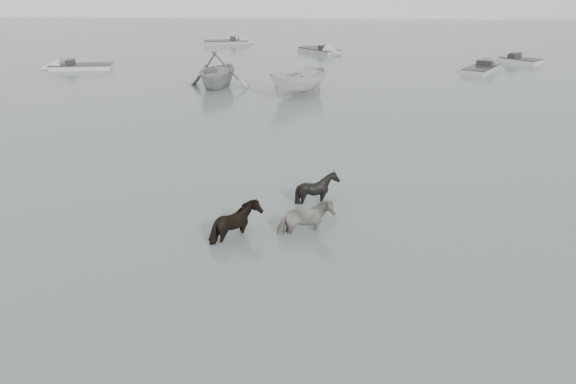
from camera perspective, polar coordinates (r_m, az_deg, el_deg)
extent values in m
plane|color=#4C5A57|center=(17.03, 3.76, -3.24)|extent=(140.00, 140.00, 0.00)
imported|color=black|center=(16.20, 1.77, -1.89)|extent=(1.79, 1.31, 1.38)
imported|color=black|center=(15.94, -5.28, -2.36)|extent=(1.50, 1.65, 1.40)
imported|color=black|center=(18.37, 3.01, 0.99)|extent=(1.53, 1.46, 1.33)
imported|color=#969997|center=(36.56, -7.20, 12.41)|extent=(5.01, 5.50, 2.48)
imported|color=#BBBAB5|center=(34.10, 1.08, 11.22)|extent=(4.19, 4.35, 1.70)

